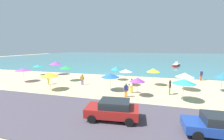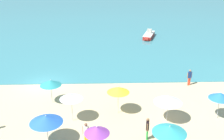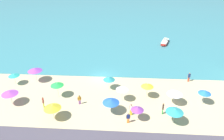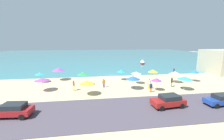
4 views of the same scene
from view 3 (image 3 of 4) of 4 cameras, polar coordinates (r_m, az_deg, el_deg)
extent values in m
plane|color=#C8B186|center=(40.37, -2.52, -1.80)|extent=(160.00, 160.00, 0.00)
cube|color=teal|center=(92.18, 1.10, 15.21)|extent=(150.00, 110.00, 0.05)
cylinder|color=#B2B2B7|center=(35.33, -13.93, -5.34)|extent=(0.05, 0.05, 2.14)
cone|color=green|center=(34.70, -14.16, -3.66)|extent=(2.02, 2.02, 0.39)
sphere|color=silver|center=(34.59, -14.20, -3.34)|extent=(0.08, 0.08, 0.08)
cylinder|color=#B2B2B7|center=(30.45, 15.80, -11.87)|extent=(0.05, 0.05, 1.93)
cone|color=teal|center=(29.75, 16.08, -10.15)|extent=(2.30, 2.30, 0.47)
sphere|color=silver|center=(29.59, 16.15, -9.74)|extent=(0.08, 0.08, 0.08)
cylinder|color=#B2B2B7|center=(33.46, 2.63, -6.54)|extent=(0.05, 0.05, 2.07)
cone|color=silver|center=(32.82, 2.68, -4.85)|extent=(1.90, 1.90, 0.37)
sphere|color=silver|center=(32.70, 2.68, -4.53)|extent=(0.08, 0.08, 0.08)
cylinder|color=#B2B2B7|center=(34.59, 9.07, -5.68)|extent=(0.05, 0.05, 2.05)
cone|color=yellow|center=(33.94, 9.23, -3.95)|extent=(1.92, 1.92, 0.50)
sphere|color=silver|center=(33.79, 9.26, -3.55)|extent=(0.08, 0.08, 0.08)
cylinder|color=#B2B2B7|center=(41.19, -24.02, -2.40)|extent=(0.05, 0.05, 1.71)
cone|color=teal|center=(40.74, -24.28, -1.20)|extent=(1.88, 1.88, 0.36)
sphere|color=silver|center=(40.65, -24.34, -0.95)|extent=(0.08, 0.08, 0.08)
cylinder|color=#B2B2B7|center=(30.11, 6.55, -11.56)|extent=(0.05, 0.05, 1.74)
cone|color=purple|center=(29.46, 6.66, -9.95)|extent=(1.73, 1.73, 0.49)
sphere|color=silver|center=(29.29, 6.69, -9.53)|extent=(0.08, 0.08, 0.08)
cylinder|color=#B2B2B7|center=(31.11, -15.07, -10.91)|extent=(0.05, 0.05, 1.83)
cone|color=gold|center=(30.43, -15.33, -9.24)|extent=(2.33, 2.33, 0.53)
sphere|color=silver|center=(30.26, -15.40, -8.79)|extent=(0.08, 0.08, 0.08)
cylinder|color=#B2B2B7|center=(36.07, -24.84, -6.85)|extent=(0.05, 0.05, 1.86)
cone|color=purple|center=(35.53, -25.17, -5.42)|extent=(2.40, 2.40, 0.37)
sphere|color=silver|center=(35.42, -25.24, -5.13)|extent=(0.08, 0.08, 0.08)
cylinder|color=#B2B2B7|center=(31.14, -0.27, -9.76)|extent=(0.05, 0.05, 1.81)
cone|color=blue|center=(30.47, -0.27, -8.09)|extent=(2.38, 2.38, 0.53)
sphere|color=silver|center=(30.30, -0.27, -7.64)|extent=(0.08, 0.08, 0.08)
cylinder|color=#B2B2B7|center=(34.11, 15.91, -7.26)|extent=(0.05, 0.05, 1.80)
cone|color=white|center=(33.50, 16.16, -5.68)|extent=(2.31, 2.31, 0.54)
sphere|color=silver|center=(33.34, 16.22, -5.25)|extent=(0.08, 0.08, 0.08)
cylinder|color=#B2B2B7|center=(40.68, -19.24, -1.50)|extent=(0.05, 0.05, 2.14)
cone|color=purple|center=(40.10, -19.52, 0.12)|extent=(2.49, 2.49, 0.55)
sphere|color=silver|center=(39.97, -19.59, 0.50)|extent=(0.08, 0.08, 0.08)
cylinder|color=#B2B2B7|center=(35.57, 22.74, -6.87)|extent=(0.05, 0.05, 1.89)
cone|color=blue|center=(34.97, 23.08, -5.30)|extent=(1.86, 1.86, 0.52)
sphere|color=silver|center=(34.82, 23.17, -4.89)|extent=(0.08, 0.08, 0.08)
cylinder|color=#B2B2B7|center=(36.30, -0.76, -3.76)|extent=(0.05, 0.05, 1.83)
cone|color=teal|center=(35.73, -0.77, -2.24)|extent=(1.96, 1.96, 0.49)
sphere|color=silver|center=(35.60, -0.77, -1.85)|extent=(0.08, 0.08, 0.08)
cylinder|color=yellow|center=(34.01, -17.41, -8.59)|extent=(0.14, 0.14, 0.86)
cylinder|color=yellow|center=(33.86, -17.41, -8.77)|extent=(0.14, 0.14, 0.86)
cube|color=#C83D2C|center=(33.50, -17.60, -7.61)|extent=(0.33, 0.41, 0.68)
sphere|color=#A36F58|center=(33.24, -17.71, -6.94)|extent=(0.22, 0.22, 0.22)
cylinder|color=#A36F58|center=(33.72, -17.59, -7.45)|extent=(0.09, 0.09, 0.62)
cylinder|color=#A36F58|center=(33.33, -17.59, -7.91)|extent=(0.09, 0.09, 0.62)
cylinder|color=gold|center=(31.18, 4.79, -10.90)|extent=(0.14, 0.14, 0.88)
cylinder|color=gold|center=(31.12, 5.10, -11.00)|extent=(0.14, 0.14, 0.88)
cube|color=beige|center=(30.66, 5.01, -9.79)|extent=(0.42, 0.36, 0.70)
sphere|color=brown|center=(30.38, 5.04, -9.08)|extent=(0.22, 0.22, 0.22)
cylinder|color=brown|center=(30.78, 4.60, -9.74)|extent=(0.09, 0.09, 0.63)
cylinder|color=brown|center=(30.62, 5.41, -10.00)|extent=(0.09, 0.09, 0.63)
cylinder|color=orange|center=(29.91, 4.39, -13.00)|extent=(0.14, 0.14, 0.75)
cylinder|color=orange|center=(29.89, 4.04, -13.02)|extent=(0.14, 0.14, 0.75)
cube|color=navy|center=(29.46, 4.26, -12.02)|extent=(0.39, 0.27, 0.60)
sphere|color=#9E7254|center=(29.19, 4.29, -11.37)|extent=(0.22, 0.22, 0.22)
cylinder|color=#9E7254|center=(29.53, 4.73, -12.06)|extent=(0.09, 0.09, 0.54)
cylinder|color=#9E7254|center=(29.47, 3.78, -12.12)|extent=(0.09, 0.09, 0.54)
cylinder|color=green|center=(32.12, 13.09, -10.34)|extent=(0.14, 0.14, 0.87)
cylinder|color=green|center=(31.97, 13.06, -10.53)|extent=(0.14, 0.14, 0.87)
cube|color=black|center=(31.58, 13.22, -9.33)|extent=(0.29, 0.40, 0.68)
sphere|color=brown|center=(31.31, 13.32, -8.63)|extent=(0.22, 0.22, 0.22)
cylinder|color=brown|center=(31.81, 13.24, -9.15)|extent=(0.09, 0.09, 0.62)
cylinder|color=brown|center=(31.42, 13.18, -9.66)|extent=(0.09, 0.09, 0.62)
cylinder|color=purple|center=(33.45, -8.30, -8.24)|extent=(0.14, 0.14, 0.75)
cylinder|color=purple|center=(33.43, -8.61, -8.29)|extent=(0.14, 0.14, 0.75)
cube|color=orange|center=(33.05, -8.53, -7.32)|extent=(0.42, 0.34, 0.59)
sphere|color=brown|center=(32.81, -8.59, -6.71)|extent=(0.22, 0.22, 0.22)
cylinder|color=brown|center=(33.12, -8.12, -7.32)|extent=(0.09, 0.09, 0.53)
cylinder|color=brown|center=(33.05, -8.94, -7.47)|extent=(0.09, 0.09, 0.53)
cylinder|color=#EF4B2E|center=(41.01, 19.46, -2.32)|extent=(0.14, 0.14, 0.86)
cylinder|color=#EF4B2E|center=(40.91, 19.24, -2.35)|extent=(0.14, 0.14, 0.86)
cube|color=navy|center=(40.60, 19.52, -1.40)|extent=(0.41, 0.32, 0.68)
sphere|color=#996E52|center=(40.39, 19.62, -0.81)|extent=(0.22, 0.22, 0.22)
cylinder|color=#996E52|center=(40.75, 19.79, -1.42)|extent=(0.09, 0.09, 0.61)
cylinder|color=#996E52|center=(40.50, 19.22, -1.50)|extent=(0.09, 0.09, 0.61)
cube|color=#B42920|center=(57.60, 13.64, 7.06)|extent=(2.64, 4.58, 0.58)
cube|color=#B42920|center=(55.34, 13.20, 6.33)|extent=(0.82, 0.65, 0.35)
cube|color=silver|center=(57.49, 13.68, 7.37)|extent=(2.71, 4.61, 0.08)
cube|color=#B2AD9E|center=(57.79, 13.79, 7.81)|extent=(0.92, 0.82, 0.74)
camera|label=1|loc=(15.98, 17.73, -37.03)|focal=24.00mm
camera|label=2|loc=(10.66, 16.06, -16.12)|focal=45.00mm
camera|label=4|loc=(14.65, -52.91, -41.67)|focal=24.00mm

